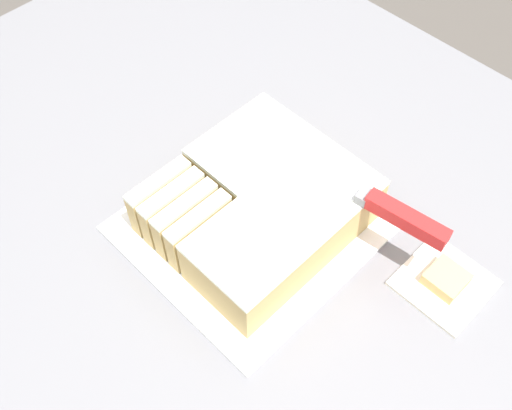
{
  "coord_description": "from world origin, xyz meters",
  "views": [
    {
      "loc": [
        0.33,
        -0.32,
        1.63
      ],
      "look_at": [
        -0.01,
        0.02,
        0.95
      ],
      "focal_mm": 42.0,
      "sensor_mm": 36.0,
      "label": 1
    }
  ],
  "objects": [
    {
      "name": "cake_board",
      "position": [
        -0.01,
        0.02,
        0.91
      ],
      "size": [
        0.31,
        0.34,
        0.01
      ],
      "color": "white",
      "rests_on": "countertop"
    },
    {
      "name": "brownie",
      "position": [
        0.23,
        0.13,
        0.92
      ],
      "size": [
        0.05,
        0.05,
        0.02
      ],
      "color": "tan",
      "rests_on": "paper_napkin"
    },
    {
      "name": "countertop",
      "position": [
        0.0,
        0.0,
        0.45
      ],
      "size": [
        1.4,
        1.1,
        0.91
      ],
      "color": "slate",
      "rests_on": "ground_plane"
    },
    {
      "name": "knife",
      "position": [
        0.12,
        0.11,
        1.0
      ],
      "size": [
        0.35,
        0.07,
        0.02
      ],
      "rotation": [
        0.0,
        0.0,
        3.28
      ],
      "color": "silver",
      "rests_on": "cake"
    },
    {
      "name": "cake",
      "position": [
        -0.01,
        0.03,
        0.95
      ],
      "size": [
        0.24,
        0.27,
        0.08
      ],
      "color": "tan",
      "rests_on": "cake_board"
    },
    {
      "name": "paper_napkin",
      "position": [
        0.23,
        0.13,
        0.91
      ],
      "size": [
        0.11,
        0.11,
        0.01
      ],
      "color": "white",
      "rests_on": "countertop"
    }
  ]
}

